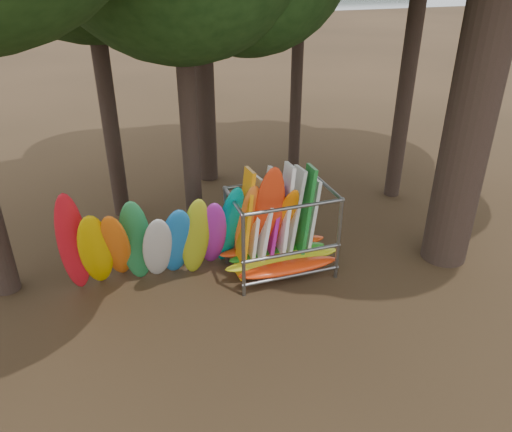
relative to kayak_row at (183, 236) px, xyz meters
name	(u,v)px	position (x,y,z in m)	size (l,w,h in m)	color
ground	(274,295)	(1.87, -1.27, -1.28)	(120.00, 120.00, 0.00)	#47331E
lake	(107,19)	(1.87, 58.73, -1.28)	(160.00, 160.00, 0.00)	gray
kayak_row	(183,236)	(0.00, 0.00, 0.00)	(5.76, 2.04, 3.20)	red
storage_rack	(281,235)	(2.41, -0.28, -0.24)	(3.05, 1.62, 2.84)	slate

